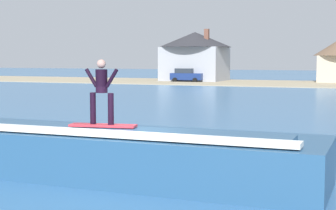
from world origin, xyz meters
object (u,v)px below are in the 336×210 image
Objects in this scene: wave_crest at (121,154)px; car_near_shore at (187,75)px; surfer at (102,88)px; surfboard at (103,125)px; house_with_chimney at (195,53)px.

car_near_shore reaches higher than wave_crest.
car_near_shore is at bearing 107.51° from surfer.
wave_crest is 0.92m from surfboard.
house_with_chimney is (-17.31, 58.07, 2.44)m from surfboard.
car_near_shore is at bearing 108.04° from wave_crest.
car_near_shore is 0.43× the size of house_with_chimney.
car_near_shore is (-17.64, 54.18, 0.28)m from wave_crest.
surfer is 0.17× the size of house_with_chimney.
wave_crest is 56.98m from car_near_shore.
surfer is 57.03m from car_near_shore.
surfboard is 0.18× the size of house_with_chimney.
car_near_shore is (-17.16, 54.36, -1.51)m from surfer.
house_with_chimney is at bearing 106.57° from surfer.
surfboard is 0.43× the size of car_near_shore.
wave_crest is 1.07× the size of house_with_chimney.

